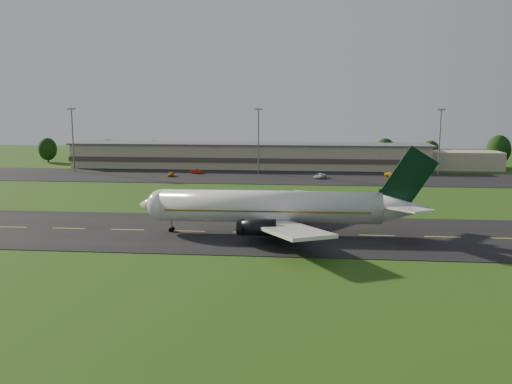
# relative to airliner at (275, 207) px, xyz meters

# --- Properties ---
(ground) EXTENTS (360.00, 360.00, 0.00)m
(ground) POSITION_rel_airliner_xyz_m (-15.48, -0.02, -4.66)
(ground) COLOR #204912
(ground) RESTS_ON ground
(taxiway) EXTENTS (220.00, 30.00, 0.10)m
(taxiway) POSITION_rel_airliner_xyz_m (-15.48, -0.02, -4.61)
(taxiway) COLOR black
(taxiway) RESTS_ON ground
(apron) EXTENTS (260.00, 30.00, 0.10)m
(apron) POSITION_rel_airliner_xyz_m (-15.48, 71.98, -4.61)
(apron) COLOR black
(apron) RESTS_ON ground
(airliner) EXTENTS (51.27, 42.17, 15.57)m
(airliner) POSITION_rel_airliner_xyz_m (0.00, 0.00, 0.00)
(airliner) COLOR white
(airliner) RESTS_ON ground
(terminal) EXTENTS (145.00, 16.00, 8.40)m
(terminal) POSITION_rel_airliner_xyz_m (-9.08, 96.17, -0.67)
(terminal) COLOR tan
(terminal) RESTS_ON ground
(light_mast_west) EXTENTS (2.40, 1.20, 20.35)m
(light_mast_west) POSITION_rel_airliner_xyz_m (-70.48, 79.98, 8.08)
(light_mast_west) COLOR gray
(light_mast_west) RESTS_ON ground
(light_mast_centre) EXTENTS (2.40, 1.20, 20.35)m
(light_mast_centre) POSITION_rel_airliner_xyz_m (-10.48, 79.98, 8.08)
(light_mast_centre) COLOR gray
(light_mast_centre) RESTS_ON ground
(light_mast_east) EXTENTS (2.40, 1.20, 20.35)m
(light_mast_east) POSITION_rel_airliner_xyz_m (44.52, 79.98, 8.08)
(light_mast_east) COLOR gray
(light_mast_east) RESTS_ON ground
(tree_line) EXTENTS (199.83, 9.63, 11.05)m
(tree_line) POSITION_rel_airliner_xyz_m (20.67, 105.62, 0.40)
(tree_line) COLOR black
(tree_line) RESTS_ON ground
(service_vehicle_a) EXTENTS (2.06, 4.02, 1.31)m
(service_vehicle_a) POSITION_rel_airliner_xyz_m (-36.25, 70.74, -3.91)
(service_vehicle_a) COLOR orange
(service_vehicle_a) RESTS_ON apron
(service_vehicle_b) EXTENTS (4.42, 2.65, 1.38)m
(service_vehicle_b) POSITION_rel_airliner_xyz_m (-29.73, 77.63, -3.87)
(service_vehicle_b) COLOR #A11C0A
(service_vehicle_b) RESTS_ON apron
(service_vehicle_c) EXTENTS (4.17, 5.58, 1.41)m
(service_vehicle_c) POSITION_rel_airliner_xyz_m (8.57, 70.74, -3.86)
(service_vehicle_c) COLOR white
(service_vehicle_c) RESTS_ON apron
(service_vehicle_d) EXTENTS (4.89, 5.12, 1.46)m
(service_vehicle_d) POSITION_rel_airliner_xyz_m (30.11, 75.17, -3.83)
(service_vehicle_d) COLOR #C3940B
(service_vehicle_d) RESTS_ON apron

